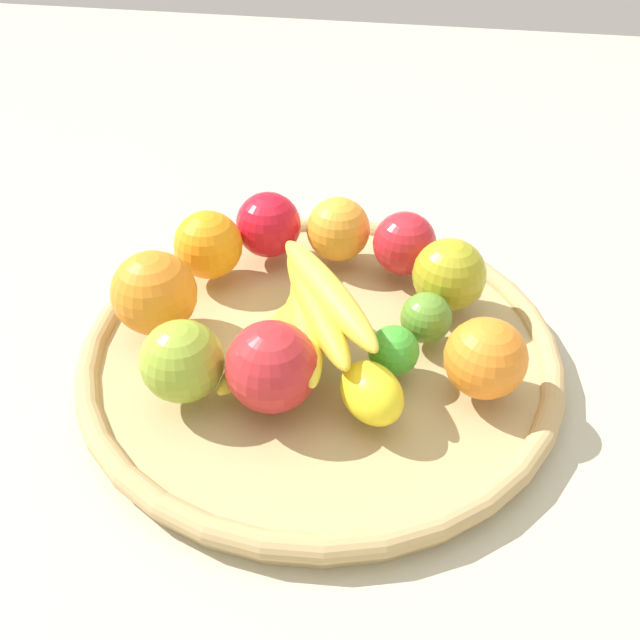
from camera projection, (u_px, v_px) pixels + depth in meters
name	position (u px, v px, depth m)	size (l,w,h in m)	color
ground_plane	(320.00, 359.00, 0.65)	(2.40, 2.40, 0.00)	#B6B297
basket	(320.00, 348.00, 0.64)	(0.46, 0.46, 0.03)	tan
lime_0	(426.00, 318.00, 0.61)	(0.05, 0.05, 0.05)	#5B902D
orange_2	(154.00, 293.00, 0.61)	(0.08, 0.08, 0.08)	orange
banana_bunch	(304.00, 316.00, 0.59)	(0.15, 0.18, 0.08)	yellow
lime_1	(394.00, 351.00, 0.58)	(0.05, 0.05, 0.05)	green
apple_0	(182.00, 361.00, 0.55)	(0.07, 0.07, 0.07)	#8EAC31
lemon_0	(372.00, 393.00, 0.54)	(0.06, 0.05, 0.05)	yellow
apple_4	(449.00, 275.00, 0.64)	(0.07, 0.07, 0.07)	#A6A222
apple_1	(404.00, 243.00, 0.69)	(0.07, 0.07, 0.07)	red
apple_3	(268.00, 225.00, 0.72)	(0.07, 0.07, 0.07)	red
apple_2	(272.00, 367.00, 0.54)	(0.08, 0.08, 0.08)	red
orange_1	(208.00, 245.00, 0.69)	(0.07, 0.07, 0.07)	orange
orange_0	(485.00, 358.00, 0.55)	(0.07, 0.07, 0.07)	orange
orange_3	(338.00, 229.00, 0.71)	(0.07, 0.07, 0.07)	orange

